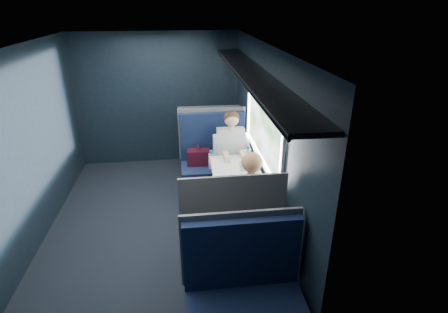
{
  "coord_description": "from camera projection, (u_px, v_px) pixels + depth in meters",
  "views": [
    {
      "loc": [
        0.41,
        -3.98,
        2.74
      ],
      "look_at": [
        0.9,
        0.0,
        0.95
      ],
      "focal_mm": 28.0,
      "sensor_mm": 36.0,
      "label": 1
    }
  ],
  "objects": [
    {
      "name": "seat_row_back",
      "position": [
        244.0,
        300.0,
        2.98
      ],
      "size": [
        1.04,
        0.51,
        1.16
      ],
      "color": "#0C1637",
      "rests_on": "ground"
    },
    {
      "name": "ground",
      "position": [
        157.0,
        225.0,
        4.68
      ],
      "size": [
        2.8,
        4.2,
        0.01
      ],
      "primitive_type": "cube",
      "color": "black"
    },
    {
      "name": "bottle_small",
      "position": [
        248.0,
        155.0,
        4.7
      ],
      "size": [
        0.07,
        0.07,
        0.23
      ],
      "color": "silver",
      "rests_on": "table"
    },
    {
      "name": "laptop",
      "position": [
        252.0,
        163.0,
        4.57
      ],
      "size": [
        0.24,
        0.3,
        0.21
      ],
      "color": "silver",
      "rests_on": "table"
    },
    {
      "name": "seat_row_front",
      "position": [
        209.0,
        144.0,
        6.23
      ],
      "size": [
        1.04,
        0.51,
        1.16
      ],
      "color": "#0C1637",
      "rests_on": "ground"
    },
    {
      "name": "woman",
      "position": [
        250.0,
        200.0,
        3.86
      ],
      "size": [
        0.53,
        0.56,
        1.32
      ],
      "color": "black",
      "rests_on": "ground"
    },
    {
      "name": "table",
      "position": [
        234.0,
        176.0,
        4.52
      ],
      "size": [
        0.62,
        1.0,
        0.74
      ],
      "color": "#54565E",
      "rests_on": "ground"
    },
    {
      "name": "seat_bay_far",
      "position": [
        229.0,
        234.0,
        3.81
      ],
      "size": [
        1.04,
        0.62,
        1.26
      ],
      "color": "#0C1637",
      "rests_on": "ground"
    },
    {
      "name": "room_shell",
      "position": [
        150.0,
        119.0,
        4.08
      ],
      "size": [
        3.0,
        4.4,
        2.4
      ],
      "color": "black",
      "rests_on": "ground"
    },
    {
      "name": "papers",
      "position": [
        235.0,
        172.0,
        4.45
      ],
      "size": [
        0.62,
        0.85,
        0.01
      ],
      "primitive_type": "cube",
      "rotation": [
        0.0,
        0.0,
        -0.06
      ],
      "color": "white",
      "rests_on": "table"
    },
    {
      "name": "cup",
      "position": [
        246.0,
        153.0,
        4.9
      ],
      "size": [
        0.07,
        0.07,
        0.09
      ],
      "primitive_type": "cylinder",
      "color": "white",
      "rests_on": "table"
    },
    {
      "name": "man",
      "position": [
        232.0,
        151.0,
        5.14
      ],
      "size": [
        0.53,
        0.56,
        1.32
      ],
      "color": "black",
      "rests_on": "ground"
    },
    {
      "name": "seat_bay_near",
      "position": [
        213.0,
        165.0,
        5.39
      ],
      "size": [
        1.04,
        0.62,
        1.26
      ],
      "color": "#0C1637",
      "rests_on": "ground"
    }
  ]
}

